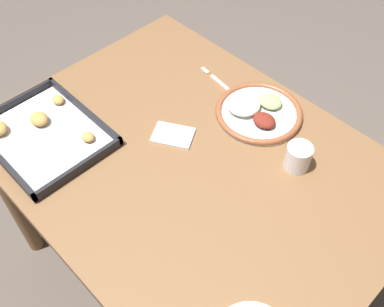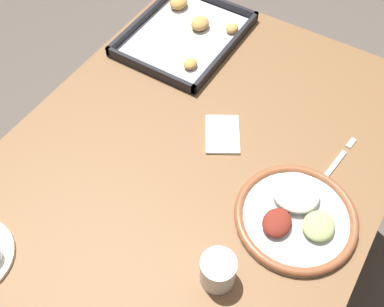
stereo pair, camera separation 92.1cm
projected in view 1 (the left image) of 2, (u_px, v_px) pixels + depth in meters
name	position (u px, v px, depth m)	size (l,w,h in m)	color
ground_plane	(191.00, 270.00, 1.89)	(8.00, 8.00, 0.00)	#564C44
dining_table	(191.00, 180.00, 1.40)	(1.21, 0.90, 0.74)	brown
dinner_plate	(257.00, 111.00, 1.43)	(0.28, 0.28, 0.05)	silver
fork	(222.00, 84.00, 1.53)	(0.20, 0.04, 0.00)	silver
baking_tray	(42.00, 133.00, 1.37)	(0.38, 0.31, 0.04)	black
drinking_cup	(298.00, 157.00, 1.27)	(0.07, 0.07, 0.08)	white
napkin	(173.00, 135.00, 1.38)	(0.15, 0.14, 0.01)	white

